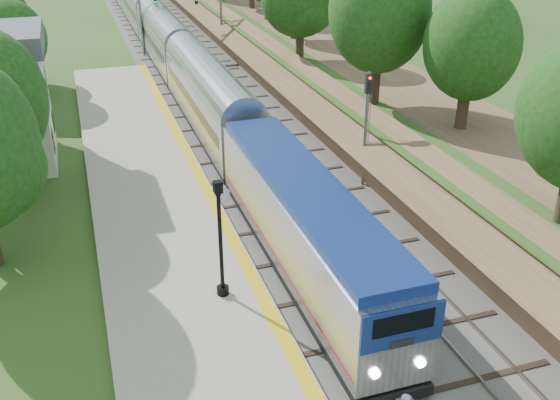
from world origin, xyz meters
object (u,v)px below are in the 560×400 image
object	(u,v)px
lamppost_far	(221,246)
train	(151,25)
signal_farside	(366,118)
signal_gantry	(181,4)

from	to	relation	value
lamppost_far	train	bearing A→B (deg)	85.45
lamppost_far	signal_farside	bearing A→B (deg)	39.60
signal_gantry	train	xyz separation A→B (m)	(-2.47, 4.81, -2.70)
signal_gantry	train	size ratio (longest dim) A/B	0.07
lamppost_far	signal_farside	xyz separation A→B (m)	(9.99, 8.26, 1.41)
train	signal_farside	bearing A→B (deg)	-81.05
signal_gantry	signal_farside	xyz separation A→B (m)	(3.73, -34.54, -0.81)
train	signal_farside	xyz separation A→B (m)	(6.20, -39.35, 1.89)
train	lamppost_far	size ratio (longest dim) A/B	22.59
signal_gantry	lamppost_far	world-z (taller)	signal_gantry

